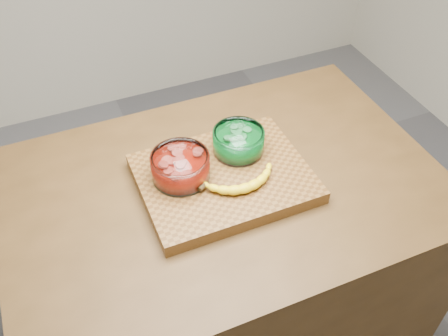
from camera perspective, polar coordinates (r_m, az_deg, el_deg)
name	(u,v)px	position (r m, az deg, el deg)	size (l,w,h in m)	color
counter	(224,277)	(1.72, 0.00, -12.31)	(1.20, 0.80, 0.90)	#482F15
cutting_board	(224,179)	(1.35, 0.00, -1.22)	(0.45, 0.35, 0.04)	brown
bowl_red	(181,167)	(1.31, -4.99, 0.12)	(0.15, 0.15, 0.07)	white
bowl_green	(238,141)	(1.38, 1.66, 3.05)	(0.14, 0.14, 0.07)	white
banana	(241,181)	(1.30, 1.99, -1.53)	(0.23, 0.11, 0.03)	yellow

